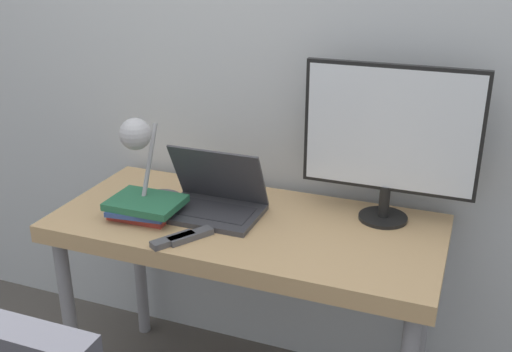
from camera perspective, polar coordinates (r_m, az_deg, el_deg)
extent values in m
cube|color=silver|center=(2.19, 2.57, 12.45)|extent=(8.00, 0.05, 2.60)
cube|color=tan|center=(2.04, -0.97, -5.00)|extent=(1.31, 0.60, 0.06)
cylinder|color=gray|center=(2.33, -17.28, -13.28)|extent=(0.05, 0.05, 0.71)
cylinder|color=gray|center=(2.65, -11.05, -8.03)|extent=(0.05, 0.05, 0.71)
cylinder|color=gray|center=(2.33, 15.51, -13.17)|extent=(0.05, 0.05, 0.71)
cube|color=#38383D|center=(2.07, -4.28, -3.52)|extent=(0.34, 0.23, 0.02)
cube|color=#2D2D33|center=(2.06, -4.29, -3.27)|extent=(0.28, 0.14, 0.00)
cube|color=#38383D|center=(2.07, -3.60, 0.06)|extent=(0.34, 0.11, 0.21)
cube|color=silver|center=(2.07, -3.62, 0.02)|extent=(0.30, 0.09, 0.19)
cylinder|color=black|center=(2.08, 11.99, -3.89)|extent=(0.16, 0.16, 0.01)
cylinder|color=black|center=(2.05, 12.12, -2.37)|extent=(0.04, 0.04, 0.11)
cube|color=black|center=(1.97, 12.72, 4.37)|extent=(0.57, 0.02, 0.42)
cube|color=silver|center=(1.96, 12.66, 4.27)|extent=(0.54, 0.00, 0.39)
cylinder|color=#4C4C51|center=(2.19, -9.09, -2.19)|extent=(0.15, 0.15, 0.02)
cylinder|color=#99999E|center=(2.09, -10.21, 0.83)|extent=(0.02, 0.14, 0.29)
sphere|color=#B2B2B7|center=(1.99, -11.42, 3.94)|extent=(0.11, 0.11, 0.11)
cube|color=#B2382D|center=(2.09, -10.66, -3.44)|extent=(0.21, 0.15, 0.03)
cube|color=#334C8C|center=(2.06, -10.88, -3.18)|extent=(0.22, 0.16, 0.02)
cube|color=#286B47|center=(2.06, -10.45, -2.50)|extent=(0.24, 0.18, 0.02)
cube|color=#4C4C51|center=(1.92, -6.25, -5.70)|extent=(0.11, 0.15, 0.02)
cube|color=#4C4C51|center=(1.90, -7.92, -6.05)|extent=(0.11, 0.14, 0.02)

